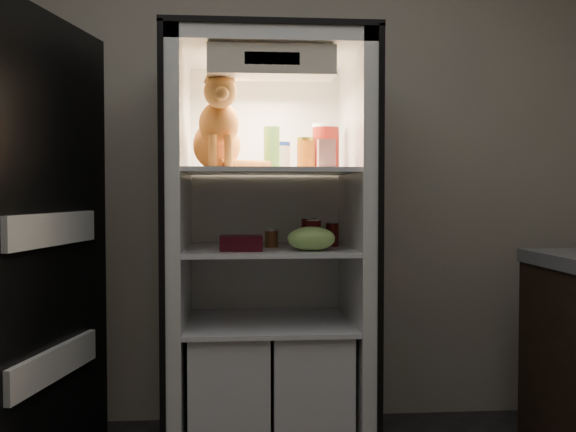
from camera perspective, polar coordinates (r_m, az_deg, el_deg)
name	(u,v)px	position (r m, az deg, el deg)	size (l,w,h in m)	color
room_shell	(296,11)	(1.61, 0.69, 17.78)	(3.60, 3.60, 3.60)	white
refrigerator	(268,278)	(2.96, -1.78, -5.57)	(0.90, 0.72, 1.88)	white
fridge_door	(50,264)	(2.59, -20.36, -4.05)	(0.24, 0.86, 1.85)	black
tabby_cat	(218,133)	(2.81, -6.22, 7.38)	(0.36, 0.40, 0.42)	orange
parmesan_shaker	(272,148)	(2.88, -1.47, 6.06)	(0.07, 0.07, 0.19)	green
mayo_tub	(280,156)	(2.99, -0.70, 5.34)	(0.09, 0.09, 0.13)	white
salsa_jar	(306,154)	(2.90, 1.58, 5.57)	(0.08, 0.08, 0.14)	maroon
pepper_jar	(326,147)	(2.98, 3.37, 6.14)	(0.13, 0.13, 0.21)	#9F1815
cream_carton	(326,154)	(2.75, 3.41, 5.54)	(0.07, 0.07, 0.12)	white
soda_can_a	(309,231)	(3.01, 1.86, -1.36)	(0.07, 0.07, 0.13)	black
soda_can_b	(332,234)	(2.94, 3.95, -1.64)	(0.06, 0.06, 0.11)	black
soda_can_c	(314,234)	(2.86, 2.30, -1.58)	(0.07, 0.07, 0.12)	black
condiment_jar	(271,238)	(2.88, -1.49, -1.97)	(0.06, 0.06, 0.08)	#563118
grape_bag	(311,239)	(2.71, 2.08, -2.02)	(0.20, 0.15, 0.10)	#94BF59
berry_box_left	(235,243)	(2.73, -4.75, -2.42)	(0.13, 0.13, 0.06)	#430B11
berry_box_right	(247,243)	(2.71, -3.67, -2.42)	(0.13, 0.13, 0.06)	#430B11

